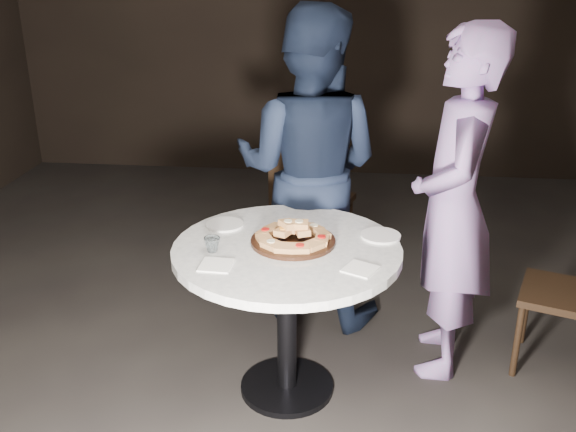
{
  "coord_description": "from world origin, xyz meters",
  "views": [
    {
      "loc": [
        0.27,
        -2.7,
        2.02
      ],
      "look_at": [
        -0.01,
        0.01,
        0.92
      ],
      "focal_mm": 40.0,
      "sensor_mm": 36.0,
      "label": 1
    }
  ],
  "objects": [
    {
      "name": "floor",
      "position": [
        0.0,
        0.0,
        0.0
      ],
      "size": [
        7.0,
        7.0,
        0.0
      ],
      "primitive_type": "plane",
      "color": "black",
      "rests_on": "ground"
    },
    {
      "name": "serving_board",
      "position": [
        0.01,
        -0.0,
        0.8
      ],
      "size": [
        0.44,
        0.44,
        0.02
      ],
      "primitive_type": "cylinder",
      "rotation": [
        0.0,
        0.0,
        0.13
      ],
      "color": "black",
      "rests_on": "table"
    },
    {
      "name": "diner_navy",
      "position": [
        0.02,
        0.75,
        0.91
      ],
      "size": [
        1.0,
        0.84,
        1.81
      ],
      "primitive_type": "imported",
      "rotation": [
        0.0,
        0.0,
        2.95
      ],
      "color": "#141C31",
      "rests_on": "ground"
    },
    {
      "name": "focaccia_pile",
      "position": [
        0.01,
        0.0,
        0.84
      ],
      "size": [
        0.36,
        0.34,
        0.09
      ],
      "rotation": [
        0.0,
        0.0,
        -0.2
      ],
      "color": "#B97E47",
      "rests_on": "serving_board"
    },
    {
      "name": "water_glass",
      "position": [
        -0.34,
        -0.13,
        0.83
      ],
      "size": [
        0.09,
        0.09,
        0.07
      ],
      "primitive_type": "imported",
      "rotation": [
        0.0,
        0.0,
        -0.2
      ],
      "color": "silver",
      "rests_on": "table"
    },
    {
      "name": "napkin_near",
      "position": [
        -0.29,
        -0.27,
        0.8
      ],
      "size": [
        0.14,
        0.14,
        0.01
      ],
      "primitive_type": "cube",
      "rotation": [
        0.0,
        0.0,
        -0.05
      ],
      "color": "white",
      "rests_on": "table"
    },
    {
      "name": "plate_left",
      "position": [
        -0.34,
        0.17,
        0.8
      ],
      "size": [
        0.24,
        0.24,
        0.01
      ],
      "primitive_type": "cylinder",
      "rotation": [
        0.0,
        0.0,
        -0.35
      ],
      "color": "white",
      "rests_on": "table"
    },
    {
      "name": "plate_right",
      "position": [
        0.42,
        0.11,
        0.8
      ],
      "size": [
        0.24,
        0.24,
        0.01
      ],
      "primitive_type": "cylinder",
      "rotation": [
        0.0,
        0.0,
        -0.35
      ],
      "color": "white",
      "rests_on": "table"
    },
    {
      "name": "chair_far",
      "position": [
        -0.01,
        1.26,
        0.56
      ],
      "size": [
        0.57,
        0.59,
        0.97
      ],
      "rotation": [
        0.0,
        0.0,
        2.84
      ],
      "color": "black",
      "rests_on": "ground"
    },
    {
      "name": "diner_teal",
      "position": [
        0.77,
        0.3,
        0.88
      ],
      "size": [
        0.48,
        0.68,
        1.77
      ],
      "primitive_type": "imported",
      "rotation": [
        0.0,
        0.0,
        -1.66
      ],
      "color": "#8066A1",
      "rests_on": "ground"
    },
    {
      "name": "napkin_far",
      "position": [
        0.32,
        -0.25,
        0.8
      ],
      "size": [
        0.17,
        0.17,
        0.01
      ],
      "primitive_type": "cube",
      "rotation": [
        0.0,
        0.0,
        -0.46
      ],
      "color": "white",
      "rests_on": "table"
    },
    {
      "name": "table",
      "position": [
        -0.01,
        -0.04,
        0.64
      ],
      "size": [
        1.22,
        1.22,
        0.79
      ],
      "rotation": [
        0.0,
        0.0,
        -0.17
      ],
      "color": "black",
      "rests_on": "ground"
    }
  ]
}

